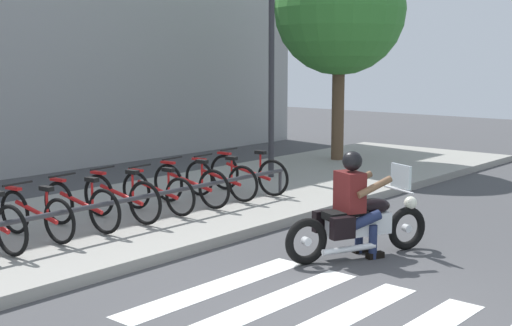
% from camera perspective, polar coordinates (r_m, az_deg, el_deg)
% --- Properties ---
extents(ground_plane, '(48.00, 48.00, 0.00)m').
position_cam_1_polar(ground_plane, '(7.29, 6.50, -12.50)').
color(ground_plane, '#424244').
extents(sidewalk, '(24.00, 4.40, 0.15)m').
position_cam_1_polar(sidewalk, '(10.74, -16.11, -5.45)').
color(sidewalk, gray).
rests_on(sidewalk, ground).
extents(crosswalk_stripe_2, '(2.80, 0.40, 0.01)m').
position_cam_1_polar(crosswalk_stripe_2, '(7.22, 6.12, -12.66)').
color(crosswalk_stripe_2, white).
rests_on(crosswalk_stripe_2, ground).
extents(crosswalk_stripe_3, '(2.80, 0.40, 0.01)m').
position_cam_1_polar(crosswalk_stripe_3, '(7.68, 1.11, -11.31)').
color(crosswalk_stripe_3, white).
rests_on(crosswalk_stripe_3, ground).
extents(crosswalk_stripe_4, '(2.80, 0.40, 0.01)m').
position_cam_1_polar(crosswalk_stripe_4, '(8.18, -3.27, -10.05)').
color(crosswalk_stripe_4, white).
rests_on(crosswalk_stripe_4, ground).
extents(motorcycle, '(2.05, 1.02, 1.19)m').
position_cam_1_polar(motorcycle, '(9.37, 8.40, -4.88)').
color(motorcycle, black).
rests_on(motorcycle, ground).
extents(rider, '(0.75, 0.69, 1.42)m').
position_cam_1_polar(rider, '(9.25, 8.03, -2.75)').
color(rider, '#591919').
rests_on(rider, ground).
extents(bicycle_1, '(0.48, 1.58, 0.76)m').
position_cam_1_polar(bicycle_1, '(10.04, -17.41, -4.01)').
color(bicycle_1, black).
rests_on(bicycle_1, sidewalk).
extents(bicycle_2, '(0.48, 1.63, 0.78)m').
position_cam_1_polar(bicycle_2, '(10.42, -14.02, -3.35)').
color(bicycle_2, black).
rests_on(bicycle_2, sidewalk).
extents(bicycle_3, '(0.48, 1.65, 0.80)m').
position_cam_1_polar(bicycle_3, '(10.85, -10.88, -2.75)').
color(bicycle_3, black).
rests_on(bicycle_3, sidewalk).
extents(bicycle_4, '(0.48, 1.57, 0.75)m').
position_cam_1_polar(bicycle_4, '(11.31, -8.00, -2.33)').
color(bicycle_4, black).
rests_on(bicycle_4, sidewalk).
extents(bicycle_5, '(0.48, 1.66, 0.79)m').
position_cam_1_polar(bicycle_5, '(11.79, -5.34, -1.75)').
color(bicycle_5, black).
rests_on(bicycle_5, sidewalk).
extents(bicycle_6, '(0.48, 1.61, 0.77)m').
position_cam_1_polar(bicycle_6, '(12.29, -2.90, -1.34)').
color(bicycle_6, black).
rests_on(bicycle_6, sidewalk).
extents(bicycle_7, '(0.48, 1.76, 0.80)m').
position_cam_1_polar(bicycle_7, '(12.82, -0.66, -0.86)').
color(bicycle_7, black).
rests_on(bicycle_7, sidewalk).
extents(bike_rack, '(5.69, 0.07, 0.49)m').
position_cam_1_polar(bike_rack, '(10.65, -7.50, -2.54)').
color(bike_rack, '#333338').
rests_on(bike_rack, sidewalk).
extents(street_lamp, '(0.28, 0.28, 4.21)m').
position_cam_1_polar(street_lamp, '(14.43, 1.26, 8.33)').
color(street_lamp, '#2D2D33').
rests_on(street_lamp, ground).
extents(tree_near_rack, '(3.13, 3.13, 5.32)m').
position_cam_1_polar(tree_near_rack, '(17.13, 6.80, 12.25)').
color(tree_near_rack, brown).
rests_on(tree_near_rack, ground).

